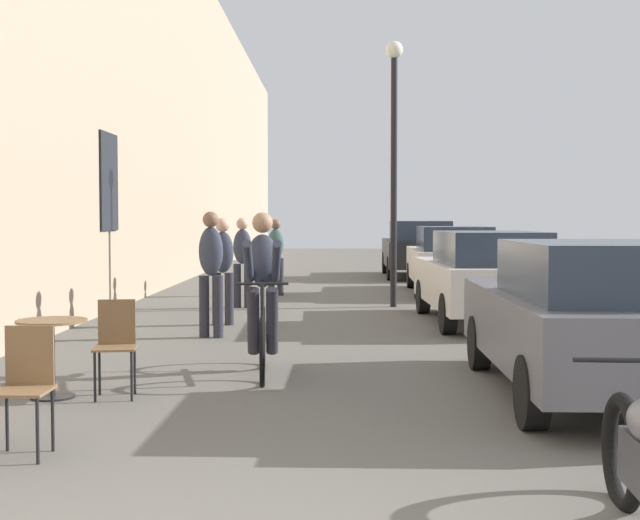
{
  "coord_description": "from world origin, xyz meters",
  "views": [
    {
      "loc": [
        0.75,
        -3.09,
        1.64
      ],
      "look_at": [
        0.5,
        12.06,
        0.91
      ],
      "focal_mm": 48.42,
      "sensor_mm": 36.0,
      "label": 1
    }
  ],
  "objects_px": {
    "pedestrian_mid": "(223,265)",
    "parked_car_fourth": "(418,248)",
    "cafe_chair_near_toward_street": "(25,381)",
    "cafe_chair_mid_toward_street": "(116,341)",
    "pedestrian_far": "(242,257)",
    "cafe_table_mid": "(52,341)",
    "street_lamp": "(394,139)",
    "parked_car_second": "(485,276)",
    "pedestrian_furthest": "(276,252)",
    "pedestrian_near": "(211,267)",
    "parked_car_third": "(451,259)",
    "cyclist_on_bicycle": "(263,297)",
    "parked_car_nearest": "(588,317)"
  },
  "relations": [
    {
      "from": "cyclist_on_bicycle",
      "to": "parked_car_third",
      "type": "xyz_separation_m",
      "value": [
        3.32,
        9.79,
        -0.05
      ]
    },
    {
      "from": "pedestrian_far",
      "to": "parked_car_third",
      "type": "height_order",
      "value": "pedestrian_far"
    },
    {
      "from": "parked_car_fourth",
      "to": "cafe_chair_mid_toward_street",
      "type": "bearing_deg",
      "value": -105.0
    },
    {
      "from": "pedestrian_mid",
      "to": "street_lamp",
      "type": "xyz_separation_m",
      "value": [
        2.82,
        2.76,
        2.18
      ]
    },
    {
      "from": "pedestrian_far",
      "to": "pedestrian_mid",
      "type": "bearing_deg",
      "value": -90.68
    },
    {
      "from": "pedestrian_mid",
      "to": "parked_car_second",
      "type": "height_order",
      "value": "pedestrian_mid"
    },
    {
      "from": "cafe_chair_mid_toward_street",
      "to": "pedestrian_near",
      "type": "bearing_deg",
      "value": 85.42
    },
    {
      "from": "pedestrian_far",
      "to": "pedestrian_furthest",
      "type": "distance_m",
      "value": 2.61
    },
    {
      "from": "pedestrian_near",
      "to": "parked_car_nearest",
      "type": "xyz_separation_m",
      "value": [
        4.02,
        -3.93,
        -0.23
      ]
    },
    {
      "from": "pedestrian_near",
      "to": "pedestrian_furthest",
      "type": "relative_size",
      "value": 1.07
    },
    {
      "from": "parked_car_nearest",
      "to": "pedestrian_far",
      "type": "bearing_deg",
      "value": 116.88
    },
    {
      "from": "parked_car_nearest",
      "to": "cyclist_on_bicycle",
      "type": "bearing_deg",
      "value": 158.98
    },
    {
      "from": "cafe_chair_near_toward_street",
      "to": "cafe_chair_mid_toward_street",
      "type": "relative_size",
      "value": 1.0
    },
    {
      "from": "pedestrian_mid",
      "to": "parked_car_fourth",
      "type": "height_order",
      "value": "pedestrian_mid"
    },
    {
      "from": "parked_car_second",
      "to": "parked_car_fourth",
      "type": "xyz_separation_m",
      "value": [
        0.01,
        10.72,
        0.07
      ]
    },
    {
      "from": "pedestrian_near",
      "to": "parked_car_nearest",
      "type": "bearing_deg",
      "value": -44.37
    },
    {
      "from": "parked_car_fourth",
      "to": "cafe_table_mid",
      "type": "bearing_deg",
      "value": -106.77
    },
    {
      "from": "street_lamp",
      "to": "parked_car_fourth",
      "type": "height_order",
      "value": "street_lamp"
    },
    {
      "from": "parked_car_fourth",
      "to": "cafe_chair_near_toward_street",
      "type": "bearing_deg",
      "value": -103.83
    },
    {
      "from": "street_lamp",
      "to": "parked_car_second",
      "type": "relative_size",
      "value": 1.19
    },
    {
      "from": "cafe_chair_mid_toward_street",
      "to": "pedestrian_far",
      "type": "height_order",
      "value": "pedestrian_far"
    },
    {
      "from": "parked_car_nearest",
      "to": "parked_car_second",
      "type": "bearing_deg",
      "value": 89.77
    },
    {
      "from": "pedestrian_far",
      "to": "parked_car_nearest",
      "type": "xyz_separation_m",
      "value": [
        4.01,
        -7.92,
        -0.19
      ]
    },
    {
      "from": "cafe_table_mid",
      "to": "pedestrian_far",
      "type": "xyz_separation_m",
      "value": [
        0.89,
        8.01,
        0.41
      ]
    },
    {
      "from": "cafe_chair_near_toward_street",
      "to": "pedestrian_furthest",
      "type": "height_order",
      "value": "pedestrian_furthest"
    },
    {
      "from": "cafe_chair_mid_toward_street",
      "to": "street_lamp",
      "type": "xyz_separation_m",
      "value": [
        3.12,
        8.14,
        2.59
      ]
    },
    {
      "from": "pedestrian_mid",
      "to": "parked_car_third",
      "type": "relative_size",
      "value": 0.4
    },
    {
      "from": "street_lamp",
      "to": "parked_car_third",
      "type": "relative_size",
      "value": 1.17
    },
    {
      "from": "cafe_chair_mid_toward_street",
      "to": "street_lamp",
      "type": "height_order",
      "value": "street_lamp"
    },
    {
      "from": "cafe_table_mid",
      "to": "parked_car_third",
      "type": "bearing_deg",
      "value": 65.06
    },
    {
      "from": "street_lamp",
      "to": "parked_car_third",
      "type": "distance_m",
      "value": 3.97
    },
    {
      "from": "street_lamp",
      "to": "pedestrian_furthest",
      "type": "bearing_deg",
      "value": 134.81
    },
    {
      "from": "street_lamp",
      "to": "cyclist_on_bicycle",
      "type": "bearing_deg",
      "value": -104.98
    },
    {
      "from": "cafe_chair_mid_toward_street",
      "to": "parked_car_third",
      "type": "height_order",
      "value": "parked_car_third"
    },
    {
      "from": "pedestrian_mid",
      "to": "pedestrian_far",
      "type": "bearing_deg",
      "value": 89.32
    },
    {
      "from": "parked_car_third",
      "to": "cyclist_on_bicycle",
      "type": "bearing_deg",
      "value": -108.72
    },
    {
      "from": "pedestrian_far",
      "to": "cafe_chair_mid_toward_street",
      "type": "bearing_deg",
      "value": -92.34
    },
    {
      "from": "pedestrian_far",
      "to": "street_lamp",
      "type": "height_order",
      "value": "street_lamp"
    },
    {
      "from": "cyclist_on_bicycle",
      "to": "parked_car_third",
      "type": "height_order",
      "value": "cyclist_on_bicycle"
    },
    {
      "from": "pedestrian_furthest",
      "to": "parked_car_fourth",
      "type": "xyz_separation_m",
      "value": [
        3.6,
        5.79,
        -0.1
      ]
    },
    {
      "from": "pedestrian_near",
      "to": "parked_car_fourth",
      "type": "xyz_separation_m",
      "value": [
        4.05,
        12.35,
        -0.16
      ]
    },
    {
      "from": "pedestrian_mid",
      "to": "cafe_table_mid",
      "type": "bearing_deg",
      "value": -98.99
    },
    {
      "from": "pedestrian_near",
      "to": "pedestrian_far",
      "type": "bearing_deg",
      "value": 89.89
    },
    {
      "from": "cafe_table_mid",
      "to": "pedestrian_near",
      "type": "xyz_separation_m",
      "value": [
        0.88,
        4.02,
        0.46
      ]
    },
    {
      "from": "cafe_table_mid",
      "to": "street_lamp",
      "type": "xyz_separation_m",
      "value": [
        3.68,
        8.21,
        2.59
      ]
    },
    {
      "from": "pedestrian_far",
      "to": "parked_car_third",
      "type": "relative_size",
      "value": 0.4
    },
    {
      "from": "cafe_table_mid",
      "to": "street_lamp",
      "type": "distance_m",
      "value": 9.36
    },
    {
      "from": "cafe_table_mid",
      "to": "pedestrian_mid",
      "type": "xyz_separation_m",
      "value": [
        0.86,
        5.45,
        0.41
      ]
    },
    {
      "from": "pedestrian_mid",
      "to": "parked_car_fourth",
      "type": "distance_m",
      "value": 11.66
    },
    {
      "from": "cafe_chair_near_toward_street",
      "to": "pedestrian_mid",
      "type": "distance_m",
      "value": 7.37
    }
  ]
}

